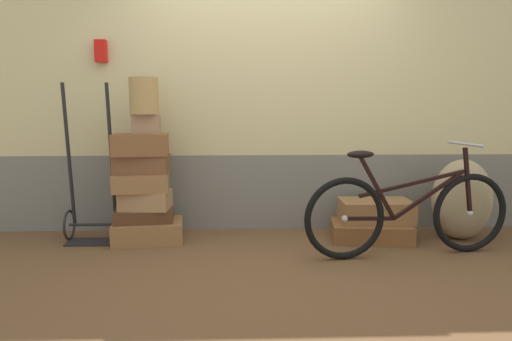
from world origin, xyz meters
TOP-DOWN VIEW (x-y plane):
  - ground at (0.00, 0.00)m, footprint 8.42×5.20m
  - station_building at (0.01, 0.85)m, footprint 6.42×0.74m
  - suitcase_0 at (-1.06, 0.38)m, footprint 0.65×0.47m
  - suitcase_1 at (-1.09, 0.38)m, footprint 0.54×0.36m
  - suitcase_2 at (-1.08, 0.39)m, footprint 0.45×0.32m
  - suitcase_3 at (-1.11, 0.35)m, footprint 0.50×0.32m
  - suitcase_4 at (-1.11, 0.41)m, footprint 0.47×0.28m
  - suitcase_5 at (-1.11, 0.38)m, footprint 0.50×0.34m
  - suitcase_6 at (-1.05, 0.40)m, footprint 0.24×0.17m
  - suitcase_7 at (0.94, 0.36)m, footprint 0.74×0.53m
  - suitcase_8 at (1.00, 0.41)m, footprint 0.64×0.40m
  - wicker_basket at (-1.06, 0.38)m, footprint 0.25×0.25m
  - luggage_trolley at (-1.57, 0.44)m, footprint 0.46×0.36m
  - burlap_sack at (1.76, 0.36)m, footprint 0.53×0.45m
  - bicycle at (1.11, -0.09)m, footprint 1.73×0.46m

SIDE VIEW (x-z plane):
  - ground at x=0.00m, z-range -0.06..0.00m
  - suitcase_7 at x=0.94m, z-range 0.00..0.16m
  - suitcase_0 at x=-1.06m, z-range 0.00..0.18m
  - suitcase_1 at x=-1.09m, z-range 0.18..0.30m
  - suitcase_8 at x=1.00m, z-range 0.16..0.35m
  - luggage_trolley at x=-1.57m, z-range -0.37..1.03m
  - bicycle at x=1.11m, z-range -0.10..0.81m
  - burlap_sack at x=1.76m, z-range 0.00..0.73m
  - suitcase_2 at x=-1.08m, z-range 0.30..0.46m
  - suitcase_3 at x=-1.11m, z-range 0.46..0.61m
  - suitcase_4 at x=-1.11m, z-range 0.61..0.77m
  - suitcase_5 at x=-1.11m, z-range 0.77..0.96m
  - suitcase_6 at x=-1.05m, z-range 0.96..1.13m
  - wicker_basket at x=-1.06m, z-range 1.13..1.44m
  - station_building at x=0.01m, z-range 0.01..2.86m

